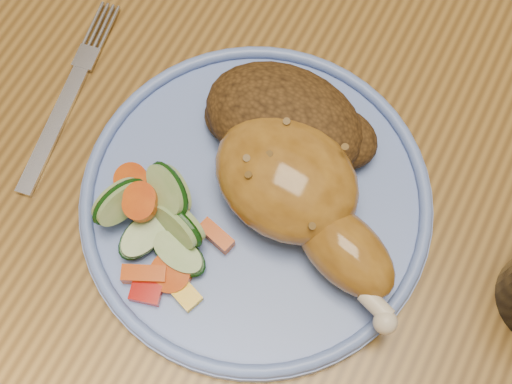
{
  "coord_description": "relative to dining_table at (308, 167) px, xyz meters",
  "views": [
    {
      "loc": [
        0.08,
        -0.26,
        1.28
      ],
      "look_at": [
        -0.01,
        -0.08,
        0.78
      ],
      "focal_mm": 50.0,
      "sensor_mm": 36.0,
      "label": 1
    }
  ],
  "objects": [
    {
      "name": "chicken_leg",
      "position": [
        0.02,
        -0.07,
        0.12
      ],
      "size": [
        0.18,
        0.13,
        0.06
      ],
      "color": "#A06A21",
      "rests_on": "plate"
    },
    {
      "name": "vegetable_pile",
      "position": [
        -0.07,
        -0.14,
        0.11
      ],
      "size": [
        0.11,
        0.11,
        0.05
      ],
      "color": "#A50A05",
      "rests_on": "plate"
    },
    {
      "name": "rice_pilaf",
      "position": [
        -0.02,
        -0.02,
        0.12
      ],
      "size": [
        0.14,
        0.09,
        0.06
      ],
      "color": "#462C11",
      "rests_on": "plate"
    },
    {
      "name": "plate_rim",
      "position": [
        -0.01,
        -0.08,
        0.1
      ],
      "size": [
        0.27,
        0.27,
        0.01
      ],
      "primitive_type": "torus",
      "color": "#617DC9",
      "rests_on": "plate"
    },
    {
      "name": "fork",
      "position": [
        -0.19,
        -0.08,
        0.09
      ],
      "size": [
        0.04,
        0.16,
        0.0
      ],
      "color": "silver",
      "rests_on": "dining_table"
    },
    {
      "name": "ground",
      "position": [
        0.0,
        0.0,
        -0.67
      ],
      "size": [
        4.0,
        4.0,
        0.0
      ],
      "primitive_type": "plane",
      "color": "brown",
      "rests_on": "ground"
    },
    {
      "name": "plate",
      "position": [
        -0.01,
        -0.08,
        0.09
      ],
      "size": [
        0.27,
        0.27,
        0.01
      ],
      "primitive_type": "cylinder",
      "color": "#617DC9",
      "rests_on": "dining_table"
    },
    {
      "name": "dining_table",
      "position": [
        0.0,
        0.0,
        0.0
      ],
      "size": [
        0.9,
        1.4,
        0.75
      ],
      "color": "brown",
      "rests_on": "ground"
    }
  ]
}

